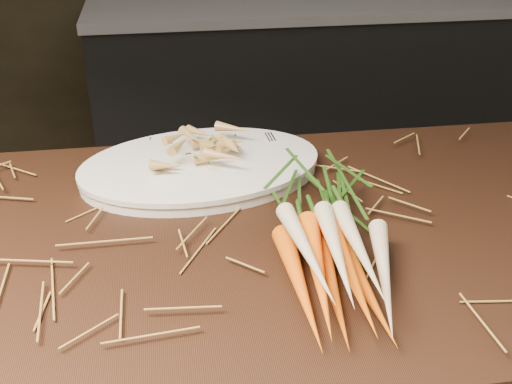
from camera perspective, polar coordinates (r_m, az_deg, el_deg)
back_counter at (r=2.95m, az=4.00°, el=8.80°), size 1.82×0.62×0.84m
straw_bedding at (r=1.02m, az=10.41°, el=-2.17°), size 1.40×0.60×0.02m
root_veg_bunch at (r=0.94m, az=5.55°, el=-2.37°), size 0.17×0.47×0.09m
serving_platter at (r=1.15m, az=-4.93°, el=2.02°), size 0.46×0.35×0.02m
roasted_veg_heap at (r=1.13m, az=-5.01°, el=3.60°), size 0.23×0.18×0.05m
serving_fork at (r=1.16m, az=2.54°, el=3.22°), size 0.02×0.16×0.00m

